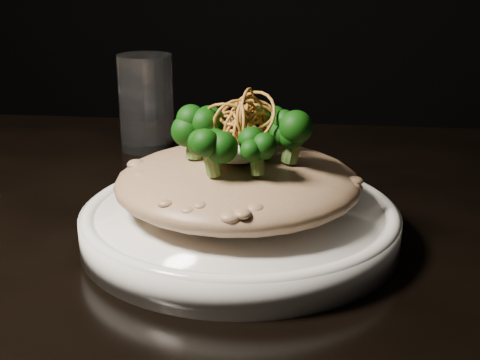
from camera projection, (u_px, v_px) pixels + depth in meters
name	position (u px, v px, depth m)	size (l,w,h in m)	color
table	(140.00, 306.00, 0.64)	(1.10, 0.80, 0.75)	black
plate	(240.00, 225.00, 0.58)	(0.27, 0.27, 0.03)	white
risotto	(238.00, 182.00, 0.57)	(0.21, 0.21, 0.05)	brown
broccoli	(239.00, 130.00, 0.55)	(0.14, 0.14, 0.05)	black
cheese	(237.00, 149.00, 0.55)	(0.06, 0.06, 0.02)	white
shallots	(243.00, 117.00, 0.55)	(0.05, 0.05, 0.03)	brown
drinking_glass	(146.00, 103.00, 0.83)	(0.07, 0.07, 0.12)	silver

